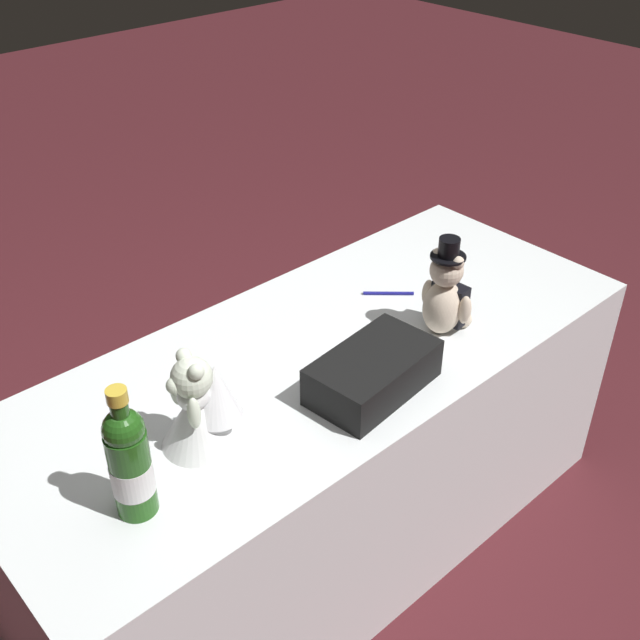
# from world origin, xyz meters

# --- Properties ---
(ground_plane) EXTENTS (12.00, 12.00, 0.00)m
(ground_plane) POSITION_xyz_m (0.00, 0.00, 0.00)
(ground_plane) COLOR #47191E
(reception_table) EXTENTS (1.81, 0.73, 0.71)m
(reception_table) POSITION_xyz_m (0.00, 0.00, 0.36)
(reception_table) COLOR white
(reception_table) RESTS_ON ground_plane
(teddy_bear_groom) EXTENTS (0.14, 0.15, 0.28)m
(teddy_bear_groom) POSITION_xyz_m (0.32, -0.15, 0.82)
(teddy_bear_groom) COLOR beige
(teddy_bear_groom) RESTS_ON reception_table
(teddy_bear_bride) EXTENTS (0.21, 0.17, 0.24)m
(teddy_bear_bride) POSITION_xyz_m (-0.42, -0.07, 0.82)
(teddy_bear_bride) COLOR white
(teddy_bear_bride) RESTS_ON reception_table
(champagne_bottle) EXTENTS (0.09, 0.09, 0.31)m
(champagne_bottle) POSITION_xyz_m (-0.63, -0.15, 0.85)
(champagne_bottle) COLOR #205317
(champagne_bottle) RESTS_ON reception_table
(signing_pen) EXTENTS (0.12, 0.11, 0.01)m
(signing_pen) POSITION_xyz_m (0.33, 0.08, 0.72)
(signing_pen) COLOR navy
(signing_pen) RESTS_ON reception_table
(gift_case_black) EXTENTS (0.34, 0.22, 0.10)m
(gift_case_black) POSITION_xyz_m (-0.01, -0.20, 0.76)
(gift_case_black) COLOR black
(gift_case_black) RESTS_ON reception_table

